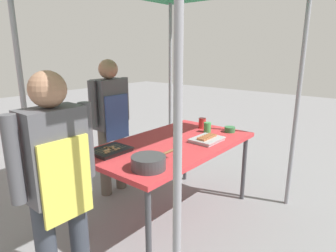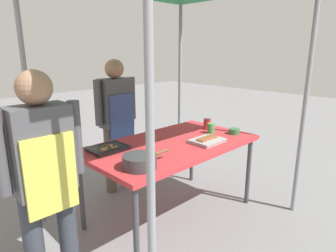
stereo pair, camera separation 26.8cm
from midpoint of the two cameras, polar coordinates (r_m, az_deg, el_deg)
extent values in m
plane|color=slate|center=(3.01, -1.90, -17.01)|extent=(18.00, 18.00, 0.00)
cube|color=#C63338|center=(2.70, -2.03, -3.71)|extent=(1.60, 0.90, 0.04)
cylinder|color=#3F3F44|center=(2.15, -7.68, -20.32)|extent=(0.04, 0.04, 0.71)
cylinder|color=#3F3F44|center=(3.20, 12.35, -8.19)|extent=(0.04, 0.04, 0.71)
cylinder|color=#3F3F44|center=(2.70, -19.33, -13.26)|extent=(0.04, 0.04, 0.71)
cylinder|color=#3F3F44|center=(3.59, 1.25, -5.26)|extent=(0.04, 0.04, 0.71)
cylinder|color=gray|center=(1.42, -3.58, -6.69)|extent=(0.04, 0.04, 2.13)
cylinder|color=gray|center=(3.04, 21.81, 3.89)|extent=(0.04, 0.04, 2.13)
cylinder|color=gray|center=(2.73, -28.85, 1.99)|extent=(0.04, 0.04, 2.13)
cylinder|color=gray|center=(3.84, -1.55, 6.98)|extent=(0.04, 0.04, 2.13)
cube|color=#ADADB2|center=(2.73, 4.87, -2.84)|extent=(0.29, 0.22, 0.02)
cube|color=#ADADB2|center=(2.73, 4.88, -2.52)|extent=(0.30, 0.23, 0.01)
cylinder|color=#B7663D|center=(2.65, 3.70, -2.76)|extent=(0.03, 0.08, 0.03)
cylinder|color=#B7663D|center=(2.68, 4.18, -2.57)|extent=(0.03, 0.08, 0.03)
cylinder|color=#B7663D|center=(2.71, 4.65, -2.39)|extent=(0.03, 0.08, 0.03)
cylinder|color=#B7663D|center=(2.74, 5.11, -2.21)|extent=(0.03, 0.08, 0.03)
cylinder|color=#B7663D|center=(2.77, 5.56, -2.03)|extent=(0.03, 0.08, 0.03)
cylinder|color=#B7663D|center=(2.80, 6.00, -1.85)|extent=(0.03, 0.08, 0.03)
cube|color=black|center=(2.51, -14.29, -4.91)|extent=(0.30, 0.24, 0.02)
cube|color=black|center=(2.50, -14.32, -4.56)|extent=(0.32, 0.25, 0.01)
cylinder|color=tan|center=(2.46, -13.57, -4.76)|extent=(0.24, 0.01, 0.01)
cube|color=tan|center=(2.48, -12.77, -4.51)|extent=(0.02, 0.02, 0.02)
cube|color=tan|center=(2.42, -14.72, -5.10)|extent=(0.02, 0.02, 0.02)
cube|color=tan|center=(2.47, -13.31, -4.68)|extent=(0.02, 0.02, 0.02)
cube|color=tan|center=(2.41, -15.18, -5.24)|extent=(0.02, 0.02, 0.02)
cylinder|color=tan|center=(2.49, -14.08, -4.57)|extent=(0.24, 0.01, 0.01)
cube|color=tan|center=(2.47, -14.52, -4.70)|extent=(0.02, 0.02, 0.02)
cube|color=tan|center=(2.46, -14.96, -4.83)|extent=(0.02, 0.02, 0.02)
cube|color=tan|center=(2.50, -13.71, -4.46)|extent=(0.02, 0.02, 0.02)
cube|color=tan|center=(2.45, -15.35, -4.95)|extent=(0.02, 0.02, 0.02)
cylinder|color=tan|center=(2.51, -14.57, -4.38)|extent=(0.24, 0.01, 0.01)
cube|color=tan|center=(2.52, -14.39, -4.33)|extent=(0.02, 0.02, 0.02)
cube|color=tan|center=(2.51, -14.53, -4.37)|extent=(0.02, 0.02, 0.02)
cube|color=tan|center=(2.54, -13.76, -4.15)|extent=(0.02, 0.02, 0.02)
cylinder|color=tan|center=(2.54, -15.04, -4.20)|extent=(0.24, 0.01, 0.01)
cube|color=tan|center=(2.54, -15.04, -4.20)|extent=(0.02, 0.02, 0.02)
cube|color=tan|center=(2.54, -15.21, -4.25)|extent=(0.02, 0.02, 0.02)
cylinder|color=#38383A|center=(2.11, -7.51, -7.21)|extent=(0.25, 0.25, 0.10)
cylinder|color=brown|center=(2.24, -3.66, -5.28)|extent=(0.16, 0.02, 0.02)
cylinder|color=#386B33|center=(2.10, -7.55, -6.23)|extent=(0.23, 0.23, 0.01)
cylinder|color=#33723F|center=(3.07, 9.61, -0.71)|extent=(0.11, 0.11, 0.06)
cylinder|color=#3F994C|center=(3.03, 5.24, -0.29)|extent=(0.08, 0.08, 0.10)
cylinder|color=red|center=(3.18, 4.36, 0.53)|extent=(0.08, 0.08, 0.11)
cylinder|color=#595147|center=(3.33, -14.56, -7.03)|extent=(0.12, 0.12, 0.75)
cylinder|color=#595147|center=(3.45, -11.59, -6.06)|extent=(0.12, 0.12, 0.75)
cube|color=#4C4C51|center=(3.21, -13.71, 4.22)|extent=(0.34, 0.20, 0.53)
cube|color=#384C8C|center=(3.15, -12.36, 1.63)|extent=(0.30, 0.02, 0.48)
cylinder|color=#4C4C51|center=(3.09, -17.00, 4.08)|extent=(0.08, 0.08, 0.48)
cylinder|color=#4C4C51|center=(3.34, -10.71, 5.24)|extent=(0.08, 0.08, 0.48)
sphere|color=#9E7256|center=(3.17, -14.12, 10.78)|extent=(0.20, 0.20, 0.20)
cylinder|color=#333842|center=(2.15, -20.65, -20.55)|extent=(0.12, 0.12, 0.75)
cube|color=#4C4C51|center=(1.82, -25.45, -4.99)|extent=(0.34, 0.20, 0.53)
cube|color=#D8CC4C|center=(1.78, -23.43, -9.88)|extent=(0.30, 0.02, 0.48)
cylinder|color=#4C4C51|center=(1.74, -32.08, -5.80)|extent=(0.08, 0.08, 0.48)
cylinder|color=#4C4C51|center=(1.91, -19.59, -2.70)|extent=(0.08, 0.08, 0.48)
sphere|color=#9E7256|center=(1.74, -26.77, 6.43)|extent=(0.20, 0.20, 0.20)
camera|label=1|loc=(0.13, -92.86, -0.75)|focal=31.05mm
camera|label=2|loc=(0.13, 87.14, 0.75)|focal=31.05mm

